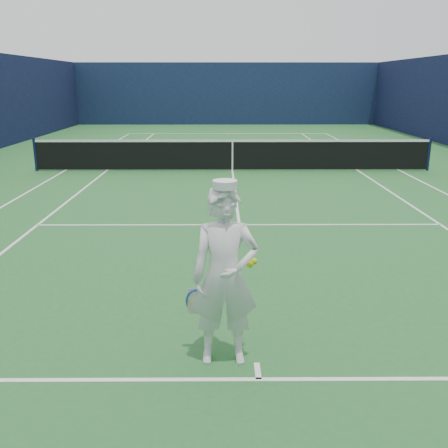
{
  "coord_description": "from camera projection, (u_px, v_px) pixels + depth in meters",
  "views": [
    {
      "loc": [
        -0.37,
        -16.17,
        2.83
      ],
      "look_at": [
        -0.33,
        -10.0,
        1.06
      ],
      "focal_mm": 40.0,
      "sensor_mm": 36.0,
      "label": 1
    }
  ],
  "objects": [
    {
      "name": "ground",
      "position": [
        232.0,
        171.0,
        16.32
      ],
      "size": [
        80.0,
        80.0,
        0.0
      ],
      "primitive_type": "plane",
      "color": "#25612A",
      "rests_on": "ground"
    },
    {
      "name": "court_markings",
      "position": [
        232.0,
        171.0,
        16.32
      ],
      "size": [
        11.03,
        23.83,
        0.01
      ],
      "color": "white",
      "rests_on": "ground"
    },
    {
      "name": "windscreen_fence",
      "position": [
        233.0,
        108.0,
        15.77
      ],
      "size": [
        20.12,
        36.12,
        4.0
      ],
      "color": "#0F1B3A",
      "rests_on": "ground"
    },
    {
      "name": "tennis_net",
      "position": [
        232.0,
        154.0,
        16.17
      ],
      "size": [
        12.88,
        0.09,
        1.07
      ],
      "color": "#141E4C",
      "rests_on": "ground"
    },
    {
      "name": "tennis_player",
      "position": [
        225.0,
        276.0,
        5.01
      ],
      "size": [
        0.78,
        0.48,
        1.92
      ],
      "rotation": [
        0.0,
        0.0,
        0.03
      ],
      "color": "white",
      "rests_on": "ground"
    }
  ]
}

